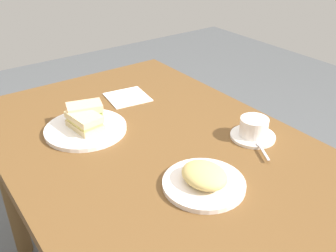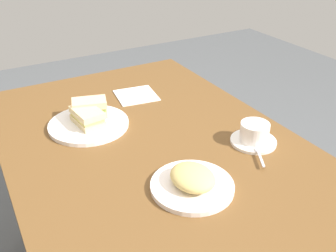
# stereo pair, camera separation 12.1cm
# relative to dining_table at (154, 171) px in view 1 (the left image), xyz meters

# --- Properties ---
(dining_table) EXTENTS (1.28, 0.86, 0.75)m
(dining_table) POSITION_rel_dining_table_xyz_m (0.00, 0.00, 0.00)
(dining_table) COLOR brown
(dining_table) RESTS_ON ground_plane
(sandwich_plate) EXTENTS (0.27, 0.27, 0.01)m
(sandwich_plate) POSITION_rel_dining_table_xyz_m (0.19, 0.14, 0.11)
(sandwich_plate) COLOR white
(sandwich_plate) RESTS_ON dining_table
(sandwich_front) EXTENTS (0.13, 0.09, 0.05)m
(sandwich_front) POSITION_rel_dining_table_xyz_m (0.19, 0.14, 0.15)
(sandwich_front) COLOR #D7BD82
(sandwich_front) RESTS_ON sandwich_plate
(sandwich_back) EXTENTS (0.10, 0.13, 0.06)m
(sandwich_back) POSITION_rel_dining_table_xyz_m (0.24, 0.12, 0.15)
(sandwich_back) COLOR #E1B581
(sandwich_back) RESTS_ON sandwich_plate
(coffee_saucer) EXTENTS (0.14, 0.14, 0.01)m
(coffee_saucer) POSITION_rel_dining_table_xyz_m (-0.16, -0.28, 0.11)
(coffee_saucer) COLOR white
(coffee_saucer) RESTS_ON dining_table
(coffee_cup) EXTENTS (0.09, 0.11, 0.06)m
(coffee_cup) POSITION_rel_dining_table_xyz_m (-0.16, -0.28, 0.15)
(coffee_cup) COLOR white
(coffee_cup) RESTS_ON coffee_saucer
(spoon) EXTENTS (0.09, 0.06, 0.01)m
(spoon) POSITION_rel_dining_table_xyz_m (-0.23, -0.24, 0.12)
(spoon) COLOR silver
(spoon) RESTS_ON coffee_saucer
(side_plate) EXTENTS (0.22, 0.22, 0.01)m
(side_plate) POSITION_rel_dining_table_xyz_m (-0.25, 0.01, 0.11)
(side_plate) COLOR white
(side_plate) RESTS_ON dining_table
(side_food_pile) EXTENTS (0.13, 0.11, 0.04)m
(side_food_pile) POSITION_rel_dining_table_xyz_m (-0.25, 0.01, 0.14)
(side_food_pile) COLOR tan
(side_food_pile) RESTS_ON side_plate
(napkin) EXTENTS (0.17, 0.17, 0.00)m
(napkin) POSITION_rel_dining_table_xyz_m (0.33, -0.10, 0.11)
(napkin) COLOR white
(napkin) RESTS_ON dining_table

